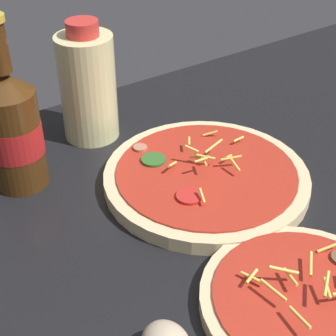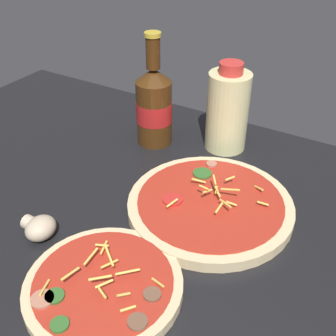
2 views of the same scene
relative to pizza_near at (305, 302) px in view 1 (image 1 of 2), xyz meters
The scene contains 5 objects.
counter_slab 16.75cm from the pizza_near, 44.65° to the left, with size 160.00×90.00×2.50cm.
pizza_near is the anchor object (origin of this frame).
pizza_far 23.79cm from the pizza_near, 77.80° to the left, with size 28.53×28.53×5.22cm.
beer_bottle 42.30cm from the pizza_near, 112.43° to the left, with size 7.64×7.64×23.83cm.
oil_bottle 44.97cm from the pizza_near, 92.23° to the left, with size 8.67×8.67×18.73cm.
Camera 1 is at (-44.03, -33.01, 45.84)cm, focal length 55.00 mm.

